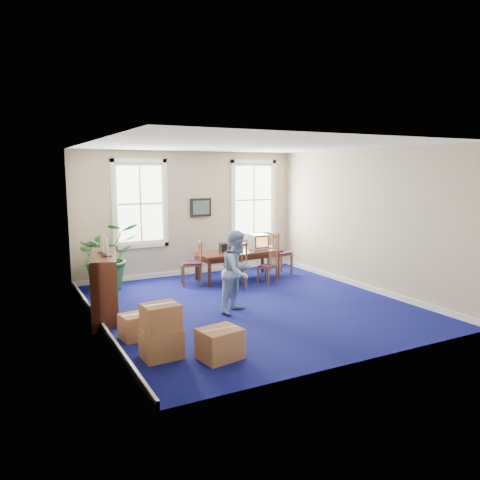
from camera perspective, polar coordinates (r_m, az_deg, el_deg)
name	(u,v)px	position (r m, az deg, el deg)	size (l,w,h in m)	color
floor	(249,305)	(9.65, 1.14, -7.87)	(6.50, 6.50, 0.00)	navy
ceiling	(250,145)	(9.27, 1.20, 11.46)	(6.50, 6.50, 0.00)	white
wall_back	(189,214)	(12.26, -6.18, 3.23)	(6.50, 6.50, 0.00)	tan
wall_front	(362,252)	(6.69, 14.69, -1.47)	(6.50, 6.50, 0.00)	tan
wall_left	(95,237)	(8.32, -17.26, 0.35)	(6.50, 6.50, 0.00)	tan
wall_right	(364,220)	(11.08, 14.91, 2.42)	(6.50, 6.50, 0.00)	tan
baseboard_back	(191,272)	(12.47, -6.01, -3.84)	(6.00, 0.04, 0.12)	white
baseboard_left	(101,324)	(8.67, -16.61, -9.76)	(0.04, 6.50, 0.12)	white
baseboard_right	(361,285)	(11.32, 14.50, -5.36)	(0.04, 6.50, 0.12)	white
window_left	(140,204)	(11.80, -12.06, 4.35)	(1.40, 0.12, 2.20)	white
window_right	(254,200)	(13.03, 1.66, 4.92)	(1.40, 0.12, 2.20)	white
wall_picture	(201,207)	(12.31, -4.80, 3.97)	(0.58, 0.06, 0.48)	black
conference_table	(238,265)	(11.76, -0.28, -3.05)	(2.12, 0.96, 0.72)	#492114
crt_tv	(259,241)	(12.00, 2.27, -0.18)	(0.41, 0.44, 0.37)	#B7B7BC
game_console	(269,247)	(12.13, 3.57, -0.86)	(0.15, 0.19, 0.05)	white
equipment_bag	(228,247)	(11.61, -1.44, -0.87)	(0.42, 0.27, 0.21)	black
chair_near_left	(235,265)	(10.90, -0.56, -3.03)	(0.49, 0.49, 1.08)	brown
chair_near_right	(267,266)	(11.34, 3.36, -3.22)	(0.37, 0.37, 0.83)	brown
chair_end_left	(191,263)	(11.22, -5.97, -2.82)	(0.47, 0.47, 1.05)	brown
chair_end_right	(280,253)	(12.34, 4.90, -1.59)	(0.50, 0.50, 1.12)	brown
man	(237,271)	(9.01, -0.32, -3.84)	(0.78, 0.60, 1.59)	#85A3CB
credenza	(105,283)	(9.15, -16.17, -5.07)	(0.46, 1.60, 1.26)	#492114
brochure_rack	(104,241)	(9.00, -16.24, -0.09)	(0.14, 0.78, 0.34)	#99999E
potted_plant	(108,256)	(11.17, -15.79, -1.85)	(1.39, 1.21, 1.55)	#1B4F1F
cardboard_boxes	(173,325)	(7.18, -8.22, -10.25)	(1.49, 1.49, 0.85)	#9F6742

